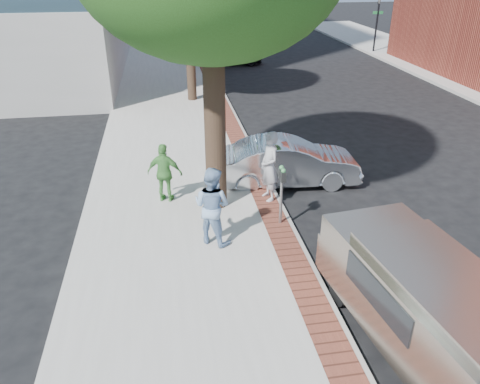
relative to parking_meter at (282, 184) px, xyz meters
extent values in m
plane|color=black|center=(-0.79, -0.71, -1.21)|extent=(120.00, 120.00, 0.00)
cube|color=#9E9991|center=(-2.29, 7.29, -1.13)|extent=(5.00, 60.00, 0.15)
cube|color=brown|center=(-0.09, 7.29, -1.05)|extent=(0.60, 60.00, 0.01)
cube|color=gray|center=(0.26, 7.29, -1.13)|extent=(0.10, 60.00, 0.15)
cylinder|color=black|center=(0.11, 21.29, 0.69)|extent=(0.12, 0.12, 3.80)
imported|color=black|center=(0.11, 21.29, 1.79)|extent=(0.18, 0.15, 0.90)
cube|color=#1E7238|center=(0.11, 21.29, 1.39)|extent=(0.70, 0.03, 0.18)
cylinder|color=black|center=(11.71, 21.29, 0.69)|extent=(0.12, 0.12, 3.80)
imported|color=black|center=(11.71, 21.29, 1.79)|extent=(0.18, 0.15, 0.90)
cube|color=#1E7238|center=(11.71, 21.29, 1.39)|extent=(0.70, 0.03, 0.18)
cylinder|color=black|center=(-1.39, 1.19, 1.14)|extent=(0.52, 0.52, 4.40)
cylinder|color=black|center=(-1.29, 11.29, 0.87)|extent=(0.40, 0.40, 3.85)
cylinder|color=gray|center=(0.00, 0.00, -0.48)|extent=(0.07, 0.07, 1.15)
cube|color=#2D3030|center=(0.00, -0.09, 0.21)|extent=(0.12, 0.14, 0.24)
cube|color=#2D3030|center=(0.00, 0.09, 0.21)|extent=(0.12, 0.14, 0.24)
sphere|color=#3F8C4C|center=(0.00, -0.09, 0.36)|extent=(0.11, 0.11, 0.11)
sphere|color=#3F8C4C|center=(0.00, 0.09, 0.36)|extent=(0.11, 0.11, 0.11)
imported|color=#9F9FA4|center=(0.00, 1.29, -0.13)|extent=(0.57, 0.75, 1.85)
imported|color=#80A1C7|center=(-1.69, -0.51, -0.16)|extent=(1.10, 1.07, 1.79)
imported|color=#4F9744|center=(-2.67, 1.64, -0.27)|extent=(0.99, 0.65, 1.57)
imported|color=silver|center=(0.81, 2.43, -0.54)|extent=(4.11, 1.68, 1.32)
imported|color=black|center=(1.36, 19.34, -0.45)|extent=(4.52, 2.05, 1.50)
cube|color=gray|center=(1.39, -4.17, -0.29)|extent=(2.27, 4.57, 1.24)
cube|color=gray|center=(1.15, -2.26, -0.55)|extent=(1.78, 1.03, 0.73)
cube|color=gray|center=(1.42, -4.44, 0.40)|extent=(1.93, 3.28, 0.15)
cylinder|color=black|center=(0.47, -2.85, -0.91)|extent=(0.27, 0.61, 0.59)
cylinder|color=black|center=(1.96, -2.67, -0.91)|extent=(0.27, 0.61, 0.59)
cube|color=black|center=(2.24, -3.88, -0.02)|extent=(0.24, 1.82, 0.50)
cube|color=black|center=(0.49, -4.10, -0.02)|extent=(0.24, 1.82, 0.50)
cube|color=black|center=(1.10, -1.85, -0.24)|extent=(1.46, 0.20, 0.37)
camera|label=1|loc=(-2.54, -9.45, 4.70)|focal=35.00mm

